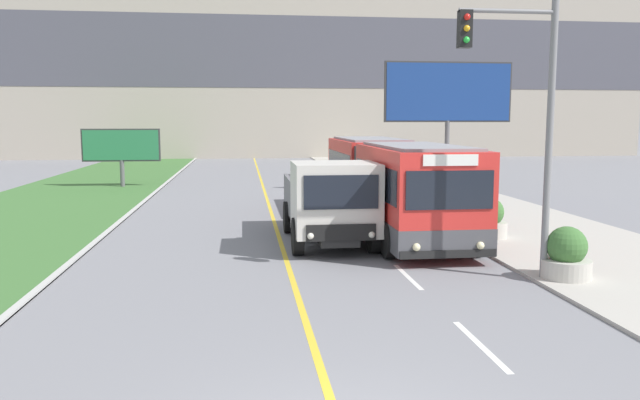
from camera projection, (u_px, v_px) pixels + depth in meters
lane_marking_centre at (355, 400)px, 8.30m from camera, size 2.88×140.00×0.01m
apartment_block_background at (252, 60)px, 63.14m from camera, size 80.00×8.04×19.39m
city_bus at (390, 183)px, 21.70m from camera, size 2.70×12.86×2.99m
dump_truck at (331, 204)px, 18.20m from camera, size 2.44×6.04×2.53m
traffic_light_mast at (525, 103)px, 13.91m from camera, size 2.28×0.32×6.46m
billboard_large at (448, 95)px, 31.47m from camera, size 6.58×0.24×6.62m
billboard_small at (121, 147)px, 34.40m from camera, size 4.22×0.24×3.23m
planter_round_near at (566, 256)px, 14.37m from camera, size 1.14×1.14×1.20m
planter_round_second at (489, 220)px, 19.40m from camera, size 1.13×1.13×1.24m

